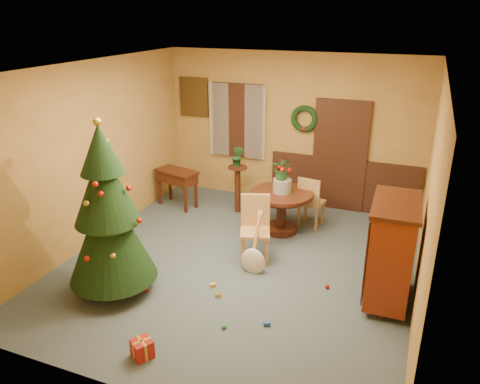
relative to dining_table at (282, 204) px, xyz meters
The scene contains 21 objects.
room_envelope 1.51m from the dining_table, 92.11° to the left, with size 5.50×5.50×5.50m.
dining_table is the anchor object (origin of this frame).
urn 0.33m from the dining_table, ahead, with size 0.31×0.31×0.23m, color slate.
centerpiece_plant 0.64m from the dining_table, ahead, with size 0.35×0.30×0.39m, color #1E4C23.
chair_near 1.03m from the dining_table, 95.93° to the right, with size 0.56×0.56×1.01m.
chair_far 0.56m from the dining_table, 42.49° to the left, with size 0.45×0.45×0.93m.
guitar 1.45m from the dining_table, 89.21° to the right, with size 0.37×0.17×0.87m, color beige, non-canonical shape.
plant_stand 1.13m from the dining_table, 153.36° to the left, with size 0.35×0.35×0.91m.
stand_plant 1.28m from the dining_table, 153.36° to the left, with size 0.22×0.18×0.40m, color #19471E.
christmas_tree 3.09m from the dining_table, 121.43° to the right, with size 1.17×1.17×2.41m.
writing_desk 2.23m from the dining_table, behind, with size 0.90×0.61×0.73m.
sideboard 2.40m from the dining_table, 37.55° to the right, with size 0.61×1.11×1.40m.
gift_a 2.88m from the dining_table, 119.01° to the right, with size 0.30×0.24×0.15m.
gift_b 3.64m from the dining_table, 98.03° to the right, with size 0.29×0.29×0.21m.
gift_c 2.77m from the dining_table, 126.04° to the right, with size 0.34×0.30×0.16m.
gift_d 2.85m from the dining_table, 117.82° to the right, with size 0.36×0.29×0.12m.
toy_a 2.67m from the dining_table, 76.65° to the right, with size 0.08×0.05×0.05m, color #224895.
toy_b 2.85m from the dining_table, 87.05° to the right, with size 0.06×0.06×0.06m, color green.
toy_c 2.11m from the dining_table, 100.17° to the right, with size 0.08×0.05×0.05m, color gold.
toy_d 1.92m from the dining_table, 52.81° to the right, with size 0.06×0.06×0.06m, color #AC190B.
toy_e 2.28m from the dining_table, 94.91° to the right, with size 0.08×0.05×0.05m, color gold.
Camera 1 is at (2.30, -5.75, 3.61)m, focal length 35.00 mm.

